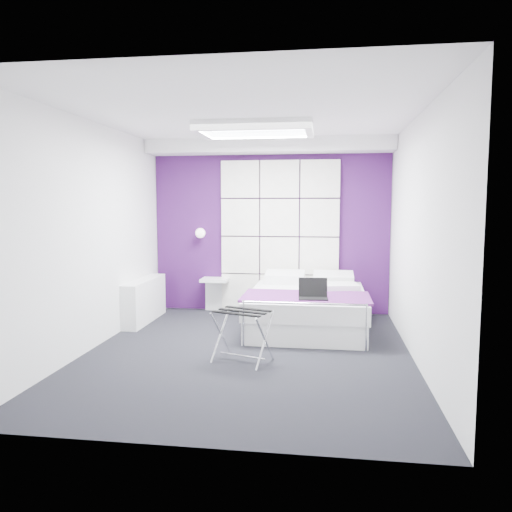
{
  "coord_description": "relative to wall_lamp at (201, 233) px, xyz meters",
  "views": [
    {
      "loc": [
        0.86,
        -5.37,
        1.66
      ],
      "look_at": [
        0.04,
        0.35,
        1.06
      ],
      "focal_mm": 35.0,
      "sensor_mm": 36.0,
      "label": 1
    }
  ],
  "objects": [
    {
      "name": "ceiling",
      "position": [
        1.05,
        -2.06,
        1.38
      ],
      "size": [
        4.4,
        4.4,
        0.0
      ],
      "primitive_type": "plane",
      "rotation": [
        3.14,
        0.0,
        0.0
      ],
      "color": "white",
      "rests_on": "wall_back"
    },
    {
      "name": "laptop",
      "position": [
        1.76,
        -1.49,
        -0.63
      ],
      "size": [
        0.35,
        0.25,
        0.25
      ],
      "rotation": [
        0.0,
        0.0,
        0.07
      ],
      "color": "black",
      "rests_on": "bed"
    },
    {
      "name": "radiator",
      "position": [
        -0.64,
        -0.76,
        -0.92
      ],
      "size": [
        0.22,
        1.2,
        0.6
      ],
      "primitive_type": "cube",
      "color": "white",
      "rests_on": "floor"
    },
    {
      "name": "nightstand",
      "position": [
        0.22,
        -0.04,
        -0.72
      ],
      "size": [
        0.41,
        0.32,
        0.05
      ],
      "primitive_type": "cube",
      "color": "white",
      "rests_on": "wall_back"
    },
    {
      "name": "wall_lamp",
      "position": [
        0.0,
        0.0,
        0.0
      ],
      "size": [
        0.15,
        0.15,
        0.15
      ],
      "primitive_type": "sphere",
      "color": "white",
      "rests_on": "wall_back"
    },
    {
      "name": "wall_back",
      "position": [
        1.05,
        0.14,
        0.08
      ],
      "size": [
        3.6,
        0.0,
        3.6
      ],
      "primitive_type": "plane",
      "rotation": [
        1.57,
        0.0,
        0.0
      ],
      "color": "white",
      "rests_on": "floor"
    },
    {
      "name": "headboard",
      "position": [
        1.2,
        0.08,
        -0.05
      ],
      "size": [
        1.8,
        0.08,
        2.3
      ],
      "primitive_type": null,
      "color": "silver",
      "rests_on": "wall_back"
    },
    {
      "name": "floor",
      "position": [
        1.05,
        -2.06,
        -1.22
      ],
      "size": [
        4.4,
        4.4,
        0.0
      ],
      "primitive_type": "plane",
      "color": "black",
      "rests_on": "ground"
    },
    {
      "name": "accent_wall",
      "position": [
        1.05,
        0.13,
        0.08
      ],
      "size": [
        3.58,
        0.02,
        2.58
      ],
      "primitive_type": "cube",
      "color": "#3B114A",
      "rests_on": "wall_back"
    },
    {
      "name": "wall_left",
      "position": [
        -0.75,
        -2.06,
        0.08
      ],
      "size": [
        0.0,
        4.4,
        4.4
      ],
      "primitive_type": "plane",
      "rotation": [
        1.57,
        0.0,
        1.57
      ],
      "color": "white",
      "rests_on": "floor"
    },
    {
      "name": "skylight",
      "position": [
        1.05,
        -1.46,
        1.33
      ],
      "size": [
        1.36,
        0.86,
        0.12
      ],
      "primitive_type": null,
      "color": "white",
      "rests_on": "ceiling"
    },
    {
      "name": "bed",
      "position": [
        1.66,
        -0.87,
        -0.94
      ],
      "size": [
        1.57,
        1.88,
        0.67
      ],
      "color": "white",
      "rests_on": "floor"
    },
    {
      "name": "soffit",
      "position": [
        1.05,
        -0.11,
        1.28
      ],
      "size": [
        3.58,
        0.5,
        0.2
      ],
      "primitive_type": "cube",
      "color": "white",
      "rests_on": "wall_back"
    },
    {
      "name": "wall_right",
      "position": [
        2.85,
        -2.06,
        0.08
      ],
      "size": [
        0.0,
        4.4,
        4.4
      ],
      "primitive_type": "plane",
      "rotation": [
        1.57,
        0.0,
        -1.57
      ],
      "color": "white",
      "rests_on": "floor"
    },
    {
      "name": "luggage_rack",
      "position": [
        1.04,
        -2.36,
        -0.95
      ],
      "size": [
        0.55,
        0.41,
        0.54
      ],
      "rotation": [
        0.0,
        0.0,
        -0.33
      ],
      "color": "silver",
      "rests_on": "floor"
    }
  ]
}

